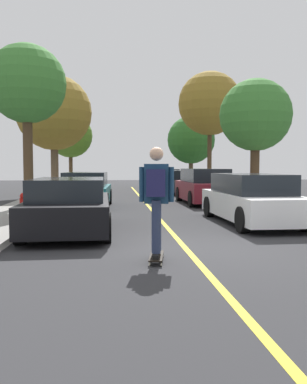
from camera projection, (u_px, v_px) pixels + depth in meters
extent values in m
plane|color=#2D2D30|center=(186.00, 249.00, 8.03)|extent=(80.00, 80.00, 0.00)
cube|color=gold|center=(162.00, 221.00, 12.00)|extent=(0.12, 39.20, 0.01)
cube|color=black|center=(70.00, 212.00, 10.05)|extent=(1.94, 4.56, 0.64)
cube|color=black|center=(69.00, 188.00, 10.00)|extent=(1.69, 2.96, 0.49)
cylinder|color=black|center=(106.00, 228.00, 8.62)|extent=(0.23, 0.64, 0.64)
cylinder|color=black|center=(20.00, 229.00, 8.42)|extent=(0.23, 0.64, 0.64)
cylinder|color=black|center=(105.00, 211.00, 11.71)|extent=(0.23, 0.64, 0.64)
cylinder|color=black|center=(43.00, 212.00, 11.51)|extent=(0.23, 0.64, 0.64)
cube|color=#196066|center=(86.00, 194.00, 16.13)|extent=(1.92, 4.10, 0.64)
cube|color=black|center=(86.00, 179.00, 16.01)|extent=(1.64, 2.32, 0.54)
cylinder|color=black|center=(105.00, 202.00, 14.88)|extent=(0.25, 0.65, 0.64)
cylinder|color=black|center=(59.00, 202.00, 14.79)|extent=(0.25, 0.65, 0.64)
cylinder|color=black|center=(109.00, 196.00, 17.50)|extent=(0.25, 0.65, 0.64)
cylinder|color=black|center=(70.00, 197.00, 17.41)|extent=(0.25, 0.65, 0.64)
cube|color=white|center=(252.00, 205.00, 11.58)|extent=(1.81, 4.67, 0.66)
cube|color=black|center=(251.00, 183.00, 11.64)|extent=(1.57, 3.01, 0.54)
cylinder|color=black|center=(209.00, 207.00, 13.10)|extent=(0.23, 0.64, 0.64)
cylinder|color=black|center=(258.00, 206.00, 13.29)|extent=(0.23, 0.64, 0.64)
cylinder|color=black|center=(243.00, 220.00, 9.89)|extent=(0.23, 0.64, 0.64)
cylinder|color=black|center=(307.00, 219.00, 10.08)|extent=(0.23, 0.64, 0.64)
cube|color=maroon|center=(204.00, 191.00, 17.69)|extent=(1.80, 4.36, 0.75)
cube|color=black|center=(204.00, 175.00, 17.56)|extent=(1.58, 2.92, 0.56)
cylinder|color=black|center=(179.00, 194.00, 19.07)|extent=(0.23, 0.64, 0.64)
cylinder|color=black|center=(214.00, 194.00, 19.25)|extent=(0.23, 0.64, 0.64)
cylinder|color=black|center=(192.00, 199.00, 16.15)|extent=(0.23, 0.64, 0.64)
cylinder|color=black|center=(233.00, 199.00, 16.33)|extent=(0.23, 0.64, 0.64)
cube|color=#38383D|center=(179.00, 185.00, 24.19)|extent=(1.90, 4.31, 0.63)
cube|color=black|center=(180.00, 175.00, 24.02)|extent=(1.64, 2.84, 0.54)
cylinder|color=black|center=(162.00, 187.00, 25.51)|extent=(0.24, 0.65, 0.64)
cylinder|color=black|center=(188.00, 187.00, 25.72)|extent=(0.24, 0.65, 0.64)
cylinder|color=black|center=(170.00, 190.00, 22.68)|extent=(0.24, 0.65, 0.64)
cylinder|color=black|center=(199.00, 189.00, 22.89)|extent=(0.24, 0.65, 0.64)
cube|color=#1E5B33|center=(166.00, 180.00, 30.54)|extent=(1.90, 4.28, 0.73)
cube|color=black|center=(166.00, 172.00, 30.34)|extent=(1.63, 2.47, 0.47)
cylinder|color=black|center=(152.00, 183.00, 31.85)|extent=(0.24, 0.65, 0.64)
cylinder|color=black|center=(173.00, 183.00, 32.06)|extent=(0.24, 0.65, 0.64)
cylinder|color=black|center=(157.00, 184.00, 29.05)|extent=(0.24, 0.65, 0.64)
cylinder|color=black|center=(180.00, 184.00, 29.26)|extent=(0.24, 0.65, 0.64)
cylinder|color=#4C3823|center=(28.00, 159.00, 15.01)|extent=(0.35, 0.35, 3.47)
sphere|color=#3D7F33|center=(27.00, 84.00, 14.84)|extent=(2.81, 2.81, 2.81)
cylinder|color=brown|center=(55.00, 165.00, 21.81)|extent=(0.40, 0.40, 3.02)
sphere|color=olive|center=(54.00, 113.00, 21.64)|extent=(3.92, 3.92, 3.92)
cylinder|color=#4C3823|center=(71.00, 168.00, 30.09)|extent=(0.27, 0.27, 2.68)
sphere|color=#4C7A23|center=(70.00, 136.00, 29.95)|extent=(3.16, 3.16, 3.16)
cylinder|color=#4C3823|center=(255.00, 167.00, 17.21)|extent=(0.38, 0.38, 2.86)
sphere|color=#3D7F33|center=(256.00, 115.00, 17.07)|extent=(2.96, 2.96, 2.96)
cylinder|color=#4C3823|center=(209.00, 158.00, 25.29)|extent=(0.27, 0.27, 3.96)
sphere|color=olive|center=(210.00, 103.00, 25.09)|extent=(3.83, 3.83, 3.83)
cylinder|color=brown|center=(191.00, 168.00, 31.36)|extent=(0.33, 0.33, 2.63)
sphere|color=#2D6B28|center=(191.00, 140.00, 31.23)|extent=(3.58, 3.58, 3.58)
cylinder|color=#B2140F|center=(23.00, 208.00, 11.82)|extent=(0.20, 0.20, 0.55)
sphere|color=#B2140F|center=(23.00, 196.00, 11.80)|extent=(0.18, 0.18, 0.18)
cube|color=black|center=(156.00, 256.00, 6.97)|extent=(0.35, 0.86, 0.02)
cylinder|color=beige|center=(152.00, 255.00, 7.32)|extent=(0.03, 0.06, 0.06)
cylinder|color=beige|center=(163.00, 255.00, 7.30)|extent=(0.03, 0.06, 0.06)
cylinder|color=beige|center=(149.00, 264.00, 6.64)|extent=(0.03, 0.06, 0.06)
cylinder|color=beige|center=(161.00, 264.00, 6.63)|extent=(0.03, 0.06, 0.06)
cube|color=#99999E|center=(157.00, 253.00, 7.31)|extent=(0.10, 0.05, 0.02)
cube|color=#99999E|center=(155.00, 262.00, 6.63)|extent=(0.10, 0.05, 0.02)
cube|color=black|center=(157.00, 251.00, 7.18)|extent=(0.14, 0.27, 0.06)
cube|color=black|center=(156.00, 256.00, 6.75)|extent=(0.14, 0.27, 0.06)
cylinder|color=#283351|center=(157.00, 225.00, 7.06)|extent=(0.17, 0.17, 0.87)
cylinder|color=#283351|center=(156.00, 227.00, 6.81)|extent=(0.17, 0.17, 0.87)
cube|color=navy|center=(157.00, 184.00, 6.89)|extent=(0.43, 0.28, 0.66)
sphere|color=tan|center=(157.00, 154.00, 6.86)|extent=(0.23, 0.23, 0.23)
cylinder|color=navy|center=(142.00, 184.00, 6.91)|extent=(0.10, 0.10, 0.58)
cylinder|color=navy|center=(171.00, 184.00, 6.88)|extent=(0.10, 0.10, 0.58)
cube|color=#1E1E4C|center=(156.00, 183.00, 6.69)|extent=(0.32, 0.22, 0.44)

